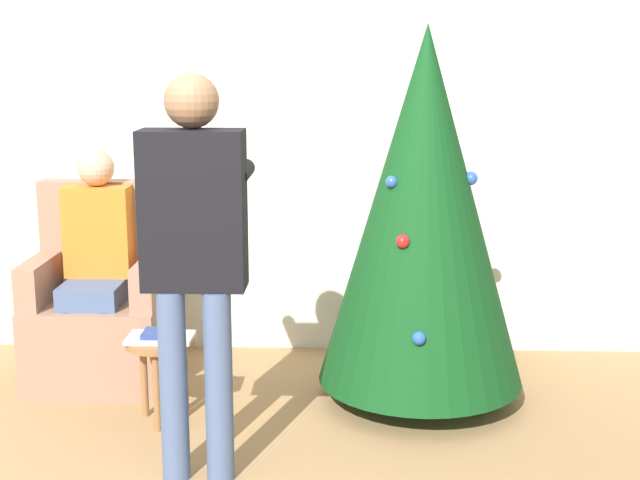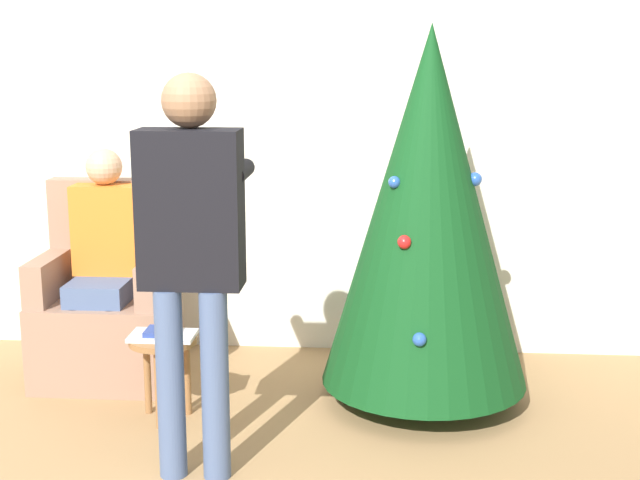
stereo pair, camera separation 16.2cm
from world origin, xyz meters
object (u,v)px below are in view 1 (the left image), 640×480
(christmas_tree, at_px, (424,208))
(side_stool, at_px, (161,355))
(person_seated, at_px, (96,256))
(armchair, at_px, (101,313))
(person_standing, at_px, (194,240))

(christmas_tree, distance_m, side_stool, 1.51)
(side_stool, bearing_deg, person_seated, 130.23)
(person_seated, bearing_deg, side_stool, -49.77)
(armchair, relative_size, person_seated, 0.85)
(armchair, distance_m, person_standing, 1.49)
(person_seated, xyz_separation_m, person_standing, (0.74, -1.08, 0.33))
(armchair, height_order, side_stool, armchair)
(person_standing, bearing_deg, christmas_tree, 40.36)
(christmas_tree, bearing_deg, armchair, 172.24)
(person_seated, relative_size, side_stool, 3.03)
(christmas_tree, distance_m, person_seated, 1.80)
(armchair, relative_size, person_standing, 0.64)
(armchair, distance_m, person_seated, 0.33)
(side_stool, bearing_deg, christmas_tree, 14.10)
(christmas_tree, bearing_deg, side_stool, -165.90)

